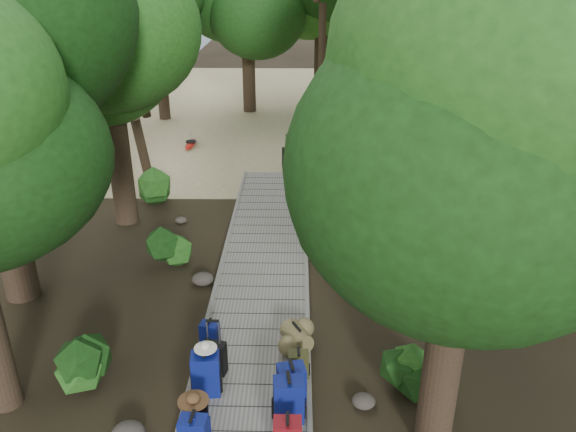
# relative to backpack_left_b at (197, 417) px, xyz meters

# --- Properties ---
(ground) EXTENTS (120.00, 120.00, 0.00)m
(ground) POSITION_rel_backpack_left_b_xyz_m (0.67, 4.04, -0.43)
(ground) COLOR black
(ground) RESTS_ON ground
(sand_beach) EXTENTS (40.00, 22.00, 0.02)m
(sand_beach) POSITION_rel_backpack_left_b_xyz_m (0.67, 20.04, -0.42)
(sand_beach) COLOR #C5B585
(sand_beach) RESTS_ON ground
(boardwalk) EXTENTS (2.00, 12.00, 0.12)m
(boardwalk) POSITION_rel_backpack_left_b_xyz_m (0.67, 5.04, -0.37)
(boardwalk) COLOR gray
(boardwalk) RESTS_ON ground
(backpack_left_b) EXTENTS (0.37, 0.29, 0.62)m
(backpack_left_b) POSITION_rel_backpack_left_b_xyz_m (0.00, 0.00, 0.00)
(backpack_left_b) COLOR black
(backpack_left_b) RESTS_ON boardwalk
(backpack_left_c) EXTENTS (0.46, 0.35, 0.81)m
(backpack_left_c) POSITION_rel_backpack_left_b_xyz_m (0.01, 0.85, 0.09)
(backpack_left_c) COLOR navy
(backpack_left_c) RESTS_ON boardwalk
(backpack_left_d) EXTENTS (0.36, 0.29, 0.48)m
(backpack_left_d) POSITION_rel_backpack_left_b_xyz_m (-0.13, 2.08, -0.07)
(backpack_left_d) COLOR navy
(backpack_left_d) RESTS_ON boardwalk
(backpack_right_b) EXTENTS (0.47, 0.35, 0.79)m
(backpack_right_b) POSITION_rel_backpack_left_b_xyz_m (1.31, 0.31, 0.09)
(backpack_right_b) COLOR navy
(backpack_right_b) RESTS_ON boardwalk
(backpack_right_c) EXTENTS (0.47, 0.38, 0.72)m
(backpack_right_c) POSITION_rel_backpack_left_b_xyz_m (1.34, 0.69, 0.05)
(backpack_right_c) COLOR navy
(backpack_right_c) RESTS_ON boardwalk
(backpack_right_d) EXTENTS (0.34, 0.25, 0.51)m
(backpack_right_d) POSITION_rel_backpack_left_b_xyz_m (1.45, 1.26, -0.05)
(backpack_right_d) COLOR #383717
(backpack_right_d) RESTS_ON boardwalk
(duffel_right_khaki) EXTENTS (0.62, 0.70, 0.39)m
(duffel_right_khaki) POSITION_rel_backpack_left_b_xyz_m (1.42, 2.05, -0.11)
(duffel_right_khaki) COLOR olive
(duffel_right_khaki) RESTS_ON boardwalk
(suitcase_on_boardwalk) EXTENTS (0.41, 0.29, 0.58)m
(suitcase_on_boardwalk) POSITION_rel_backpack_left_b_xyz_m (0.07, 1.33, -0.02)
(suitcase_on_boardwalk) COLOR black
(suitcase_on_boardwalk) RESTS_ON boardwalk
(lone_suitcase_on_sand) EXTENTS (0.49, 0.36, 0.69)m
(lone_suitcase_on_sand) POSITION_rel_backpack_left_b_xyz_m (1.12, 11.80, -0.06)
(lone_suitcase_on_sand) COLOR black
(lone_suitcase_on_sand) RESTS_ON sand_beach
(hat_brown) EXTENTS (0.45, 0.45, 0.13)m
(hat_brown) POSITION_rel_backpack_left_b_xyz_m (-0.02, -0.02, 0.38)
(hat_brown) COLOR #51351E
(hat_brown) RESTS_ON backpack_left_b
(hat_white) EXTENTS (0.36, 0.36, 0.12)m
(hat_white) POSITION_rel_backpack_left_b_xyz_m (0.02, 0.91, 0.56)
(hat_white) COLOR silver
(hat_white) RESTS_ON backpack_left_c
(kayak) EXTENTS (0.75, 2.83, 0.28)m
(kayak) POSITION_rel_backpack_left_b_xyz_m (-2.60, 14.09, -0.27)
(kayak) COLOR #B2160F
(kayak) RESTS_ON sand_beach
(sun_lounger) EXTENTS (0.85, 1.79, 0.56)m
(sun_lounger) POSITION_rel_backpack_left_b_xyz_m (3.26, 13.20, -0.13)
(sun_lounger) COLOR silver
(sun_lounger) RESTS_ON sand_beach
(tree_right_a) EXTENTS (4.38, 4.38, 7.30)m
(tree_right_a) POSITION_rel_backpack_left_b_xyz_m (3.39, 0.03, 3.22)
(tree_right_a) COLOR black
(tree_right_a) RESTS_ON ground
(tree_right_b) EXTENTS (4.93, 4.93, 8.81)m
(tree_right_b) POSITION_rel_backpack_left_b_xyz_m (5.08, 3.69, 3.97)
(tree_right_b) COLOR black
(tree_right_b) RESTS_ON ground
(tree_right_c) EXTENTS (5.62, 5.62, 9.72)m
(tree_right_c) POSITION_rel_backpack_left_b_xyz_m (4.75, 5.53, 4.43)
(tree_right_c) COLOR black
(tree_right_c) RESTS_ON ground
(tree_right_d) EXTENTS (5.64, 5.64, 10.35)m
(tree_right_d) POSITION_rel_backpack_left_b_xyz_m (6.66, 8.12, 4.75)
(tree_right_d) COLOR black
(tree_right_d) RESTS_ON ground
(tree_right_e) EXTENTS (4.95, 4.95, 8.91)m
(tree_right_e) POSITION_rel_backpack_left_b_xyz_m (4.88, 10.41, 4.03)
(tree_right_e) COLOR black
(tree_right_e) RESTS_ON ground
(tree_left_c) EXTENTS (4.82, 4.82, 8.39)m
(tree_left_c) POSITION_rel_backpack_left_b_xyz_m (-3.15, 7.48, 3.77)
(tree_left_c) COLOR black
(tree_left_c) RESTS_ON ground
(tree_back_a) EXTENTS (4.80, 4.80, 8.31)m
(tree_back_a) POSITION_rel_backpack_left_b_xyz_m (-0.84, 19.62, 3.72)
(tree_back_a) COLOR black
(tree_back_a) RESTS_ON ground
(tree_back_b) EXTENTS (5.29, 5.29, 9.44)m
(tree_back_b) POSITION_rel_backpack_left_b_xyz_m (2.44, 19.82, 4.29)
(tree_back_b) COLOR black
(tree_back_b) RESTS_ON ground
(tree_back_c) EXTENTS (5.29, 5.29, 9.52)m
(tree_back_c) POSITION_rel_backpack_left_b_xyz_m (5.95, 19.54, 4.33)
(tree_back_c) COLOR black
(tree_back_c) RESTS_ON ground
(tree_back_d) EXTENTS (4.19, 4.19, 6.98)m
(tree_back_d) POSITION_rel_backpack_left_b_xyz_m (-4.47, 18.17, 3.06)
(tree_back_d) COLOR black
(tree_back_d) RESTS_ON ground
(palm_right_a) EXTENTS (3.92, 3.92, 6.69)m
(palm_right_a) POSITION_rel_backpack_left_b_xyz_m (3.65, 10.48, 2.91)
(palm_right_a) COLOR #143A10
(palm_right_a) RESTS_ON ground
(palm_right_b) EXTENTS (4.26, 4.26, 8.22)m
(palm_right_b) POSITION_rel_backpack_left_b_xyz_m (5.74, 14.65, 3.68)
(palm_right_b) COLOR #143A10
(palm_right_b) RESTS_ON ground
(palm_right_c) EXTENTS (4.63, 4.63, 7.36)m
(palm_right_c) POSITION_rel_backpack_left_b_xyz_m (2.84, 16.81, 3.25)
(palm_right_c) COLOR #143A10
(palm_right_c) RESTS_ON ground
(palm_left_a) EXTENTS (4.01, 4.01, 6.38)m
(palm_left_a) POSITION_rel_backpack_left_b_xyz_m (-3.46, 10.29, 2.76)
(palm_left_a) COLOR #143A10
(palm_left_a) RESTS_ON ground
(rock_left_b) EXTENTS (0.37, 0.34, 0.21)m
(rock_left_b) POSITION_rel_backpack_left_b_xyz_m (-2.01, 1.64, -0.33)
(rock_left_b) COLOR #4C473F
(rock_left_b) RESTS_ON ground
(rock_left_c) EXTENTS (0.47, 0.42, 0.26)m
(rock_left_c) POSITION_rel_backpack_left_b_xyz_m (-0.61, 4.30, -0.30)
(rock_left_c) COLOR #4C473F
(rock_left_c) RESTS_ON ground
(rock_left_d) EXTENTS (0.31, 0.28, 0.17)m
(rock_left_d) POSITION_rel_backpack_left_b_xyz_m (-1.68, 7.39, -0.34)
(rock_left_d) COLOR #4C473F
(rock_left_d) RESTS_ON ground
(rock_right_a) EXTENTS (0.37, 0.34, 0.21)m
(rock_right_a) POSITION_rel_backpack_left_b_xyz_m (2.47, 0.71, -0.33)
(rock_right_a) COLOR #4C473F
(rock_right_a) RESTS_ON ground
(rock_right_b) EXTENTS (0.46, 0.41, 0.25)m
(rock_right_b) POSITION_rel_backpack_left_b_xyz_m (3.30, 3.30, -0.30)
(rock_right_b) COLOR #4C473F
(rock_right_b) RESTS_ON ground
(rock_right_c) EXTENTS (0.29, 0.26, 0.16)m
(rock_right_c) POSITION_rel_backpack_left_b_xyz_m (2.48, 5.55, -0.35)
(rock_right_c) COLOR #4C473F
(rock_right_c) RESTS_ON ground
(rock_right_d) EXTENTS (0.53, 0.47, 0.29)m
(rock_right_d) POSITION_rel_backpack_left_b_xyz_m (3.83, 8.10, -0.28)
(rock_right_d) COLOR #4C473F
(rock_right_d) RESTS_ON ground
(shrub_left_a) EXTENTS (1.09, 1.09, 0.98)m
(shrub_left_a) POSITION_rel_backpack_left_b_xyz_m (-2.13, 1.04, 0.06)
(shrub_left_a) COLOR #1D4B16
(shrub_left_a) RESTS_ON ground
(shrub_left_b) EXTENTS (1.01, 1.01, 0.91)m
(shrub_left_b) POSITION_rel_backpack_left_b_xyz_m (-1.44, 5.16, 0.03)
(shrub_left_b) COLOR #1D4B16
(shrub_left_b) RESTS_ON ground
(shrub_left_c) EXTENTS (1.04, 1.04, 0.94)m
(shrub_left_c) POSITION_rel_backpack_left_b_xyz_m (-2.53, 8.67, 0.04)
(shrub_left_c) COLOR #1D4B16
(shrub_left_c) RESTS_ON ground
(shrub_right_a) EXTENTS (0.91, 0.91, 0.82)m
(shrub_right_a) POSITION_rel_backpack_left_b_xyz_m (3.26, 1.20, -0.02)
(shrub_right_a) COLOR #1D4B16
(shrub_right_a) RESTS_ON ground
(shrub_right_b) EXTENTS (1.42, 1.42, 1.27)m
(shrub_right_b) POSITION_rel_backpack_left_b_xyz_m (3.34, 6.30, 0.21)
(shrub_right_b) COLOR #1D4B16
(shrub_right_b) RESTS_ON ground
(shrub_right_c) EXTENTS (0.78, 0.78, 0.71)m
(shrub_right_c) POSITION_rel_backpack_left_b_xyz_m (2.73, 9.95, -0.08)
(shrub_right_c) COLOR #1D4B16
(shrub_right_c) RESTS_ON ground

